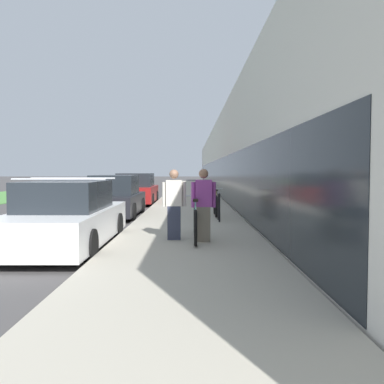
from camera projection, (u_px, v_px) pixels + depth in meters
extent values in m
cube|color=#B2AA99|center=(191.00, 195.00, 27.50)|extent=(3.34, 70.00, 0.14)
cube|color=silver|center=(272.00, 160.00, 35.36)|extent=(10.00, 70.00, 4.97)
cube|color=#1E2328|center=(212.00, 175.00, 35.43)|extent=(0.10, 63.00, 2.20)
cube|color=#518E42|center=(31.00, 193.00, 31.50)|extent=(5.30, 70.00, 0.03)
torus|color=black|center=(195.00, 218.00, 10.27)|extent=(0.06, 0.74, 0.74)
torus|color=black|center=(196.00, 228.00, 8.51)|extent=(0.06, 0.74, 0.74)
cylinder|color=#7AD1C6|center=(195.00, 212.00, 9.38)|extent=(0.04, 1.50, 0.04)
cylinder|color=#7AD1C6|center=(195.00, 219.00, 9.03)|extent=(0.04, 0.89, 0.34)
cylinder|color=#7AD1C6|center=(196.00, 208.00, 8.81)|extent=(0.03, 0.03, 0.30)
cube|color=black|center=(196.00, 200.00, 8.80)|extent=(0.11, 0.22, 0.05)
cylinder|color=#7AD1C6|center=(195.00, 203.00, 10.11)|extent=(0.03, 0.03, 0.32)
cylinder|color=silver|center=(195.00, 196.00, 10.11)|extent=(0.52, 0.03, 0.03)
cube|color=#756B5B|center=(204.00, 224.00, 9.08)|extent=(0.29, 0.21, 0.74)
cube|color=#933D93|center=(204.00, 193.00, 9.04)|extent=(0.35, 0.21, 0.57)
cylinder|color=#933D93|center=(193.00, 195.00, 9.04)|extent=(0.09, 0.09, 0.54)
cylinder|color=#933D93|center=(214.00, 195.00, 9.04)|extent=(0.09, 0.09, 0.54)
sphere|color=#936B51|center=(204.00, 174.00, 9.02)|extent=(0.20, 0.20, 0.20)
cube|color=#33384C|center=(174.00, 223.00, 9.36)|extent=(0.28, 0.20, 0.74)
cube|color=beige|center=(174.00, 193.00, 9.32)|extent=(0.35, 0.20, 0.57)
cylinder|color=beige|center=(164.00, 194.00, 9.32)|extent=(0.09, 0.09, 0.53)
cylinder|color=beige|center=(184.00, 194.00, 9.32)|extent=(0.09, 0.09, 0.53)
sphere|color=#936B51|center=(174.00, 174.00, 9.30)|extent=(0.20, 0.20, 0.20)
cylinder|color=black|center=(220.00, 208.00, 12.53)|extent=(0.05, 0.05, 0.82)
cylinder|color=black|center=(218.00, 206.00, 13.08)|extent=(0.05, 0.05, 0.82)
cylinder|color=black|center=(219.00, 194.00, 12.78)|extent=(0.05, 0.55, 0.05)
torus|color=black|center=(215.00, 204.00, 14.67)|extent=(0.06, 0.72, 0.72)
torus|color=black|center=(216.00, 206.00, 13.69)|extent=(0.06, 0.72, 0.72)
cylinder|color=yellow|center=(216.00, 199.00, 14.17)|extent=(0.04, 0.83, 0.04)
cylinder|color=yellow|center=(216.00, 202.00, 13.98)|extent=(0.04, 0.51, 0.33)
cylinder|color=yellow|center=(216.00, 195.00, 13.85)|extent=(0.03, 0.03, 0.30)
cube|color=black|center=(216.00, 190.00, 13.84)|extent=(0.11, 0.22, 0.05)
cylinder|color=yellow|center=(215.00, 193.00, 14.57)|extent=(0.03, 0.03, 0.31)
cylinder|color=silver|center=(215.00, 189.00, 14.57)|extent=(0.52, 0.03, 0.03)
cube|color=white|center=(67.00, 225.00, 9.11)|extent=(1.77, 4.74, 0.67)
cube|color=#1E2328|center=(66.00, 195.00, 9.08)|extent=(1.52, 2.37, 0.60)
cylinder|color=silver|center=(73.00, 178.00, 9.58)|extent=(1.89, 0.04, 0.04)
cylinder|color=silver|center=(58.00, 179.00, 8.54)|extent=(1.89, 0.04, 0.04)
cylinder|color=black|center=(51.00, 225.00, 10.54)|extent=(0.22, 0.60, 0.60)
cylinder|color=black|center=(117.00, 225.00, 10.54)|extent=(0.22, 0.60, 0.60)
cylinder|color=black|center=(89.00, 245.00, 7.70)|extent=(0.22, 0.60, 0.60)
cube|color=black|center=(115.00, 203.00, 15.18)|extent=(1.69, 4.21, 0.65)
cube|color=#1E2328|center=(115.00, 185.00, 15.15)|extent=(1.45, 2.10, 0.68)
cylinder|color=black|center=(101.00, 205.00, 16.45)|extent=(0.22, 0.60, 0.60)
cylinder|color=black|center=(141.00, 205.00, 16.45)|extent=(0.22, 0.60, 0.60)
cylinder|color=black|center=(84.00, 212.00, 13.93)|extent=(0.22, 0.60, 0.60)
cylinder|color=black|center=(132.00, 212.00, 13.93)|extent=(0.22, 0.60, 0.60)
cube|color=maroon|center=(136.00, 194.00, 20.89)|extent=(1.89, 4.14, 0.72)
cube|color=#1E2328|center=(136.00, 180.00, 20.86)|extent=(1.62, 2.07, 0.64)
cylinder|color=black|center=(122.00, 196.00, 22.15)|extent=(0.22, 0.60, 0.60)
cylinder|color=black|center=(156.00, 196.00, 22.14)|extent=(0.22, 0.60, 0.60)
cylinder|color=black|center=(113.00, 200.00, 19.66)|extent=(0.22, 0.60, 0.60)
cylinder|color=black|center=(151.00, 200.00, 19.66)|extent=(0.22, 0.60, 0.60)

